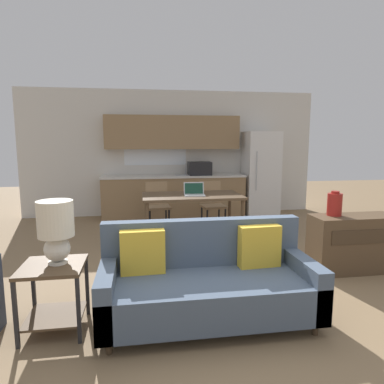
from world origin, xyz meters
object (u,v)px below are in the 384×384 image
Objects in this scene: dining_table at (192,199)px; dining_chair_far_right at (212,203)px; refrigerator at (260,174)px; side_table at (54,286)px; credenza at (353,243)px; laptop at (194,192)px; table_lamp at (56,227)px; dining_chair_far_left at (158,203)px; couch at (207,283)px; vase at (335,204)px.

dining_table is 1.79× the size of dining_chair_far_right.
refrigerator is 3.10× the size of side_table.
laptop is (-1.77, 1.49, 0.47)m from credenza.
credenza is at bearing 14.01° from table_lamp.
dining_table is 0.99m from dining_chair_far_left.
dining_table is 1.79× the size of dining_chair_far_left.
credenza is at bearing 23.14° from couch.
vase reaches higher than laptop.
refrigerator is 1.78m from dining_chair_far_right.
dining_chair_far_left is 2.61× the size of laptop.
table_lamp is at bearing -165.99° from credenza.
credenza is at bearing -36.18° from laptop.
credenza is (-0.01, -3.40, -0.56)m from refrigerator.
credenza is at bearing -90.25° from refrigerator.
vase reaches higher than dining_chair_far_right.
dining_table is 2.89× the size of table_lamp.
couch is at bearing -0.25° from side_table.
side_table is at bearing -123.09° from dining_table.
refrigerator is at bearing 19.40° from dining_chair_far_left.
table_lamp is at bearing -129.11° from dining_chair_far_right.
couch reaches higher than dining_chair_far_left.
table_lamp is 3.74m from dining_chair_far_right.
side_table is at bearing -128.41° from refrigerator.
dining_chair_far_left is 1.00× the size of dining_chair_far_right.
dining_chair_far_right is (1.00, -0.08, 0.00)m from dining_chair_far_left.
vase is 2.09m from laptop.
vase reaches higher than side_table.
table_lamp reaches higher than dining_chair_far_left.
refrigerator reaches higher than dining_chair_far_left.
vase is 2.50m from dining_chair_far_right.
table_lamp reaches higher than dining_chair_far_right.
laptop is at bearing -133.05° from refrigerator.
laptop reaches higher than dining_chair_far_right.
credenza is (2.04, 0.87, 0.01)m from couch.
dining_table is 5.12× the size of vase.
vase is (-0.27, -3.35, -0.06)m from refrigerator.
vase is at bearing -39.64° from laptop.
dining_table is 1.47× the size of credenza.
laptop is (-1.79, -1.92, -0.09)m from refrigerator.
dining_chair_far_right is at bearing 57.05° from table_lamp.
table_lamp reaches higher than laptop.
dining_table is at bearing -63.15° from dining_chair_far_left.
vase is 0.91× the size of laptop.
vase is 3.12m from dining_chair_far_left.
dining_chair_far_right is at bearing 56.71° from dining_table.
refrigerator reaches higher than vase.
dining_chair_far_right is 2.61× the size of laptop.
table_lamp is at bearing 178.17° from couch.
laptop is at bearing 136.62° from vase.
side_table is 0.55× the size of credenza.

